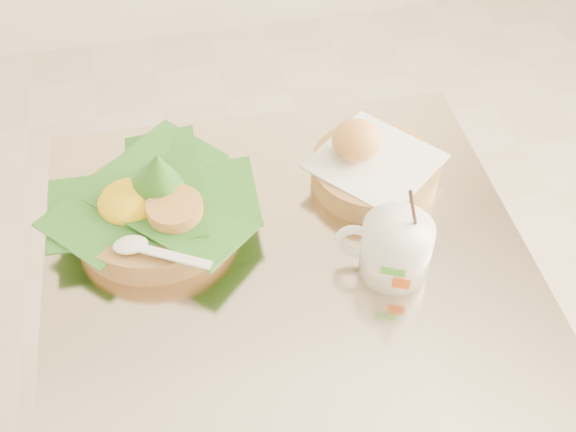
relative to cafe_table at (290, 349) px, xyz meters
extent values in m
cylinder|color=gray|center=(0.00, 0.00, -0.16)|extent=(0.07, 0.07, 0.69)
cube|color=beige|center=(0.00, 0.00, 0.21)|extent=(0.72, 0.72, 0.03)
cylinder|color=#AB8749|center=(-0.18, 0.12, 0.24)|extent=(0.25, 0.25, 0.04)
cone|color=#1D5F1B|center=(-0.17, 0.13, 0.31)|extent=(0.12, 0.14, 0.13)
ellipsoid|color=yellow|center=(-0.21, 0.13, 0.27)|extent=(0.09, 0.09, 0.05)
cylinder|color=#CC9347|center=(-0.15, 0.09, 0.28)|extent=(0.08, 0.08, 0.02)
cylinder|color=#AB8749|center=(0.17, 0.14, 0.24)|extent=(0.20, 0.20, 0.04)
cube|color=white|center=(0.17, 0.14, 0.26)|extent=(0.24, 0.24, 0.01)
ellipsoid|color=#B66C2A|center=(0.14, 0.16, 0.30)|extent=(0.08, 0.08, 0.06)
cylinder|color=white|center=(0.14, -0.04, 0.26)|extent=(0.10, 0.10, 0.09)
torus|color=white|center=(0.09, -0.02, 0.27)|extent=(0.06, 0.04, 0.06)
cylinder|color=#3F2212|center=(0.14, -0.04, 0.30)|extent=(0.09, 0.09, 0.01)
cylinder|color=black|center=(0.16, -0.04, 0.33)|extent=(0.04, 0.03, 0.13)
cube|color=green|center=(0.12, -0.09, 0.27)|extent=(0.03, 0.01, 0.01)
cube|color=orange|center=(0.13, -0.09, 0.25)|extent=(0.02, 0.01, 0.02)
camera|label=1|loc=(-0.15, -0.65, 1.02)|focal=45.00mm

